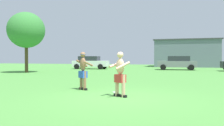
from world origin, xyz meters
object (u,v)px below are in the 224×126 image
object	(u,v)px
player_in_red	(120,73)
frisbee	(116,92)
player_with_cap	(83,69)
car_gray_far_end	(177,63)
tree_left_field	(26,30)
car_white_near_post	(90,62)

from	to	relation	value
player_in_red	frisbee	bearing A→B (deg)	114.87
player_with_cap	car_gray_far_end	bearing A→B (deg)	79.59
player_with_cap	tree_left_field	bearing A→B (deg)	136.51
car_white_near_post	player_with_cap	bearing A→B (deg)	-68.76
player_with_cap	player_in_red	size ratio (longest dim) A/B	1.03
car_gray_far_end	tree_left_field	size ratio (longest dim) A/B	0.78
player_with_cap	tree_left_field	world-z (taller)	tree_left_field
player_with_cap	car_gray_far_end	distance (m)	19.01
frisbee	car_white_near_post	size ratio (longest dim) A/B	0.05
frisbee	tree_left_field	distance (m)	15.65
frisbee	tree_left_field	world-z (taller)	tree_left_field
player_in_red	car_gray_far_end	bearing A→B (deg)	85.92
frisbee	car_white_near_post	bearing A→B (deg)	115.05
frisbee	car_white_near_post	xyz separation A→B (m)	(-8.53, 18.26, 0.81)
player_in_red	frisbee	size ratio (longest dim) A/B	6.63
car_white_near_post	frisbee	bearing A→B (deg)	-64.95
player_in_red	car_white_near_post	size ratio (longest dim) A/B	0.36
player_in_red	frisbee	distance (m)	1.32
car_white_near_post	car_gray_far_end	xyz separation A→B (m)	(10.39, 0.81, 0.00)
car_gray_far_end	frisbee	bearing A→B (deg)	-95.57
player_with_cap	frisbee	xyz separation A→B (m)	(1.57, -0.36, -0.89)
player_with_cap	car_white_near_post	xyz separation A→B (m)	(-6.96, 17.90, -0.08)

